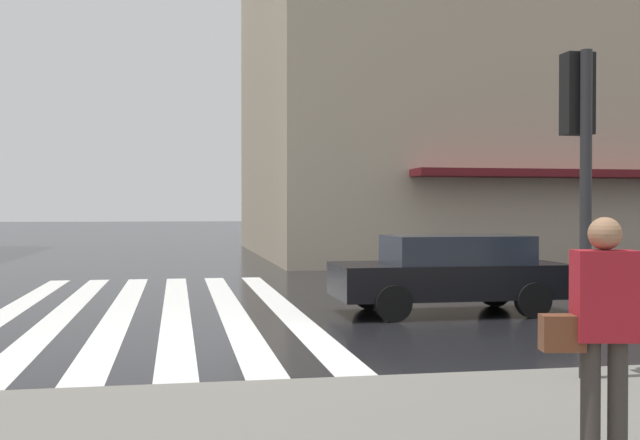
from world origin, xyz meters
TOP-DOWN VIEW (x-y plane):
  - ground_plane at (0.00, 0.00)m, footprint 220.00×220.00m
  - zebra_crossing at (4.00, 1.53)m, footprint 13.00×5.50m
  - haussmann_block_corner at (20.87, -15.08)m, footprint 17.95×25.64m
  - traffic_signal_post at (-3.39, -3.10)m, footprint 0.44×0.30m
  - car_black at (2.50, -3.82)m, footprint 1.85×4.10m
  - pedestrian_in_red_jacket at (-6.12, -1.74)m, footprint 0.32×0.65m

SIDE VIEW (x-z plane):
  - ground_plane at x=0.00m, z-range 0.00..0.00m
  - zebra_crossing at x=4.00m, z-range 0.00..0.01m
  - car_black at x=2.50m, z-range 0.05..1.46m
  - pedestrian_in_red_jacket at x=-6.12m, z-range 0.29..1.97m
  - traffic_signal_post at x=-3.39m, z-range 0.89..4.25m
  - haussmann_block_corner at x=20.87m, z-range -0.21..19.33m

